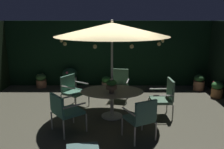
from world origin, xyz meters
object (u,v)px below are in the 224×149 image
at_px(patio_chair_south, 120,83).
at_px(patio_chair_north, 72,89).
at_px(patio_umbrella, 112,29).
at_px(potted_plant_right_far, 70,77).
at_px(centerpiece_planter, 111,85).
at_px(potted_plant_left_far, 41,80).
at_px(patio_chair_northeast, 65,109).
at_px(potted_plant_right_near, 199,82).
at_px(potted_plant_back_left, 106,83).
at_px(patio_dining_table, 112,95).
at_px(patio_chair_southeast, 165,96).
at_px(potted_plant_back_right, 217,89).
at_px(patio_chair_east, 142,116).

bearing_deg(patio_chair_south, patio_chair_north, -156.17).
bearing_deg(patio_umbrella, potted_plant_right_far, 120.32).
bearing_deg(centerpiece_planter, potted_plant_left_far, 132.61).
xyz_separation_m(patio_chair_north, patio_chair_northeast, (0.10, -1.65, 0.01)).
xyz_separation_m(potted_plant_right_far, potted_plant_left_far, (-1.11, -0.03, -0.11)).
height_order(patio_umbrella, patio_chair_northeast, patio_umbrella).
distance_m(centerpiece_planter, potted_plant_right_near, 4.21).
distance_m(patio_chair_northeast, potted_plant_back_left, 3.55).
bearing_deg(potted_plant_back_left, patio_chair_northeast, -104.08).
distance_m(patio_dining_table, potted_plant_left_far, 3.91).
distance_m(potted_plant_right_near, potted_plant_back_left, 3.44).
distance_m(centerpiece_planter, potted_plant_right_far, 3.45).
xyz_separation_m(patio_dining_table, patio_chair_southeast, (1.42, 0.04, -0.02)).
distance_m(patio_chair_northeast, potted_plant_left_far, 4.03).
relative_size(patio_chair_north, potted_plant_right_near, 1.61).
relative_size(patio_dining_table, potted_plant_back_left, 3.46).
bearing_deg(patio_chair_northeast, potted_plant_right_near, 37.69).
height_order(patio_chair_south, potted_plant_right_near, patio_chair_south).
xyz_separation_m(patio_umbrella, potted_plant_back_right, (3.53, 1.61, -2.05)).
relative_size(patio_chair_east, potted_plant_right_near, 1.62).
height_order(potted_plant_right_far, potted_plant_back_left, potted_plant_right_far).
distance_m(patio_chair_northeast, potted_plant_right_far, 3.73).
bearing_deg(potted_plant_left_far, potted_plant_back_right, -10.48).
bearing_deg(patio_chair_east, patio_chair_southeast, 59.12).
height_order(potted_plant_right_far, potted_plant_left_far, potted_plant_right_far).
height_order(patio_chair_northeast, potted_plant_back_left, patio_chair_northeast).
bearing_deg(potted_plant_back_left, patio_umbrella, -84.89).
bearing_deg(potted_plant_left_far, patio_chair_northeast, -65.66).
distance_m(patio_chair_north, potted_plant_back_right, 4.80).
height_order(patio_dining_table, patio_umbrella, patio_umbrella).
relative_size(patio_chair_north, patio_chair_south, 0.95).
xyz_separation_m(patio_chair_east, potted_plant_right_near, (2.56, 3.68, -0.26)).
xyz_separation_m(patio_chair_north, potted_plant_back_left, (0.96, 1.78, -0.30)).
bearing_deg(potted_plant_left_far, potted_plant_right_far, 1.43).
distance_m(patio_chair_east, potted_plant_left_far, 5.26).
bearing_deg(patio_dining_table, patio_chair_southeast, 1.64).
bearing_deg(potted_plant_right_far, potted_plant_left_far, -178.57).
height_order(potted_plant_right_near, potted_plant_left_far, potted_plant_right_near).
xyz_separation_m(potted_plant_right_near, potted_plant_back_right, (0.32, -0.82, -0.01)).
bearing_deg(patio_chair_southeast, patio_chair_east, -120.88).
xyz_separation_m(patio_umbrella, patio_chair_south, (0.25, 1.39, -1.78)).
bearing_deg(potted_plant_left_far, potted_plant_back_left, -5.19).
height_order(patio_umbrella, potted_plant_right_far, patio_umbrella).
xyz_separation_m(patio_chair_southeast, potted_plant_back_right, (2.11, 1.57, -0.30)).
relative_size(patio_chair_southeast, potted_plant_back_left, 2.13).
bearing_deg(patio_chair_northeast, potted_plant_left_far, 114.34).
relative_size(patio_umbrella, patio_chair_southeast, 2.80).
height_order(patio_chair_north, patio_chair_northeast, patio_chair_north).
relative_size(patio_chair_south, potted_plant_right_far, 1.34).
xyz_separation_m(patio_dining_table, patio_chair_northeast, (-1.09, -0.89, -0.05)).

